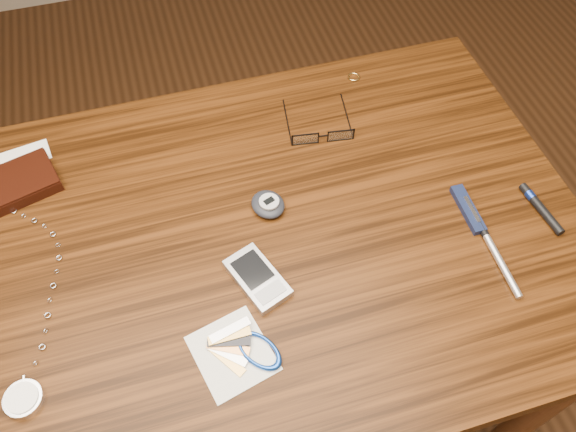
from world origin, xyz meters
name	(u,v)px	position (x,y,z in m)	size (l,w,h in m)	color
ground	(274,389)	(0.00, 0.00, 0.00)	(3.80, 3.80, 0.00)	#472814
desk	(266,268)	(0.00, 0.00, 0.65)	(1.00, 0.70, 0.75)	#3C1D09
wallet_and_card	(22,181)	(-0.35, 0.20, 0.76)	(0.12, 0.15, 0.02)	black
eyeglasses	(322,135)	(0.15, 0.16, 0.76)	(0.13, 0.13, 0.02)	black
gold_ring	(354,77)	(0.26, 0.29, 0.75)	(0.02, 0.02, 0.00)	#E2BC65
pocket_watch	(25,387)	(-0.36, -0.14, 0.76)	(0.12, 0.38, 0.02)	silver
pda_phone	(257,278)	(-0.03, -0.07, 0.76)	(0.09, 0.11, 0.02)	#ADADB2
pedometer	(268,204)	(0.02, 0.05, 0.76)	(0.07, 0.07, 0.02)	black
notepad_keys	(245,350)	(-0.07, -0.17, 0.75)	(0.13, 0.13, 0.01)	white
pocket_knife	(468,209)	(0.32, -0.05, 0.76)	(0.02, 0.09, 0.01)	#111935
silver_pen	(495,251)	(0.32, -0.13, 0.76)	(0.02, 0.14, 0.01)	silver
black_blue_pen	(540,207)	(0.43, -0.08, 0.76)	(0.02, 0.10, 0.01)	black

